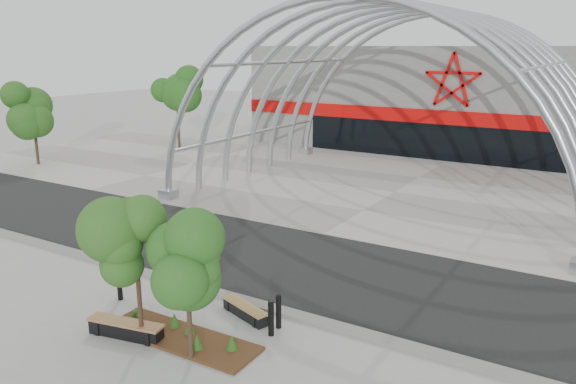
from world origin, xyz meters
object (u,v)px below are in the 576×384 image
(street_tree_1, at_px, (186,259))
(bench_1, at_px, (245,311))
(street_tree_0, at_px, (135,243))
(bollard_2, at_px, (171,275))
(bench_0, at_px, (126,329))

(street_tree_1, distance_m, bench_1, 3.76)
(street_tree_0, distance_m, bollard_2, 4.30)
(street_tree_0, xyz_separation_m, bollard_2, (-1.77, 3.09, -2.41))
(street_tree_0, bearing_deg, bench_0, -175.23)
(street_tree_0, xyz_separation_m, bench_0, (-0.58, -0.05, -2.67))
(bench_1, bearing_deg, street_tree_0, -120.49)
(bench_1, bearing_deg, street_tree_1, -86.18)
(street_tree_1, height_order, bench_0, street_tree_1)
(bollard_2, bearing_deg, bench_0, -69.17)
(street_tree_1, height_order, bench_1, street_tree_1)
(bench_0, bearing_deg, street_tree_1, 1.53)
(street_tree_0, bearing_deg, bollard_2, 119.85)
(street_tree_1, bearing_deg, bench_0, -178.47)
(street_tree_1, distance_m, bench_0, 3.49)
(street_tree_0, height_order, bench_1, street_tree_0)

